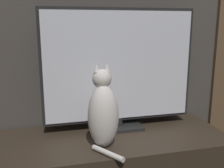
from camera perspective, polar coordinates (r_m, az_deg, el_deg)
name	(u,v)px	position (r m, az deg, el deg)	size (l,w,h in m)	color
tv	(119,69)	(1.64, 1.63, 3.25)	(0.97, 0.18, 0.77)	black
cat	(103,113)	(1.44, -1.97, -6.33)	(0.17, 0.29, 0.46)	silver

